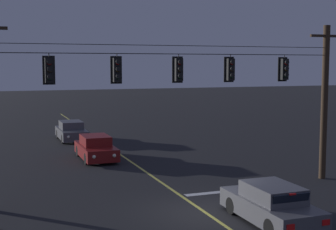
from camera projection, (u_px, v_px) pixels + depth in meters
ground_plane at (206, 213)px, 18.22m from camera, size 180.00×180.00×0.00m
lane_centre_stripe at (137, 165)px, 26.70m from camera, size 0.14×60.00×0.01m
stop_bar_paint at (222, 192)px, 21.19m from camera, size 3.40×0.36×0.01m
signal_span_assembly at (176, 104)px, 20.70m from camera, size 17.02×0.32×7.35m
traffic_light_leftmost at (49, 70)px, 18.73m from camera, size 0.48×0.41×1.22m
traffic_light_left_inner at (117, 70)px, 19.65m from camera, size 0.48×0.41×1.22m
traffic_light_centre at (179, 70)px, 20.57m from camera, size 0.48×0.41×1.22m
traffic_light_right_inner at (230, 69)px, 21.40m from camera, size 0.48×0.41×1.22m
traffic_light_rightmost at (284, 69)px, 22.35m from camera, size 0.48×0.41×1.22m
car_waiting_near_lane at (271, 205)px, 16.97m from camera, size 1.80×4.33×1.39m
car_oncoming_lead at (96, 148)px, 28.42m from camera, size 1.80×4.42×1.39m
car_oncoming_trailing at (71, 131)px, 35.58m from camera, size 1.80×4.42×1.39m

